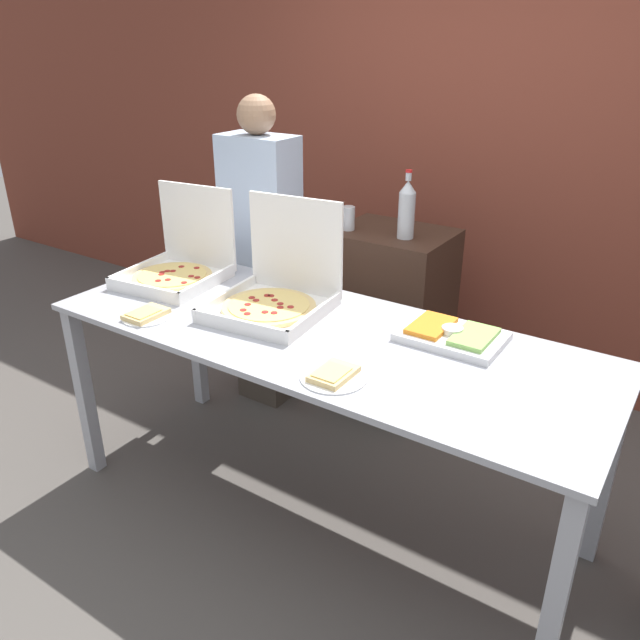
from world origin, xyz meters
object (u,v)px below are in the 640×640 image
(soda_can_silver, at_px, (348,218))
(pizza_box_far_left, at_px, (276,291))
(pizza_box_near_right, at_px, (179,264))
(soda_bottle, at_px, (407,209))
(paper_plate_front_center, at_px, (146,315))
(person_guest_plaid, at_px, (262,253))
(paper_plate_front_right, at_px, (334,375))
(veggie_tray, at_px, (452,335))

(soda_can_silver, bearing_deg, pizza_box_far_left, -81.55)
(pizza_box_near_right, distance_m, soda_bottle, 1.14)
(paper_plate_front_center, height_order, person_guest_plaid, person_guest_plaid)
(pizza_box_near_right, height_order, pizza_box_far_left, pizza_box_far_left)
(soda_bottle, relative_size, person_guest_plaid, 0.20)
(soda_bottle, height_order, person_guest_plaid, person_guest_plaid)
(pizza_box_near_right, xyz_separation_m, soda_bottle, (0.80, 0.79, 0.21))
(pizza_box_near_right, height_order, paper_plate_front_center, pizza_box_near_right)
(pizza_box_far_left, bearing_deg, pizza_box_near_right, 171.34)
(paper_plate_front_right, distance_m, person_guest_plaid, 1.39)
(paper_plate_front_right, distance_m, soda_can_silver, 1.33)
(paper_plate_front_center, bearing_deg, soda_bottle, 63.65)
(pizza_box_near_right, xyz_separation_m, person_guest_plaid, (0.08, 0.53, -0.08))
(pizza_box_far_left, relative_size, paper_plate_front_right, 2.19)
(pizza_box_near_right, relative_size, paper_plate_front_center, 2.40)
(soda_can_silver, bearing_deg, soda_bottle, 6.51)
(paper_plate_front_center, relative_size, soda_can_silver, 1.63)
(pizza_box_far_left, height_order, soda_bottle, soda_bottle)
(soda_bottle, distance_m, person_guest_plaid, 0.82)
(person_guest_plaid, bearing_deg, soda_bottle, -160.11)
(soda_can_silver, bearing_deg, person_guest_plaid, -151.08)
(soda_can_silver, bearing_deg, veggie_tray, -36.90)
(pizza_box_far_left, xyz_separation_m, veggie_tray, (0.75, 0.13, -0.06))
(veggie_tray, xyz_separation_m, person_guest_plaid, (-1.27, 0.42, -0.02))
(pizza_box_near_right, bearing_deg, person_guest_plaid, 74.76)
(pizza_box_far_left, distance_m, soda_bottle, 0.87)
(pizza_box_near_right, relative_size, soda_can_silver, 3.92)
(pizza_box_far_left, relative_size, veggie_tray, 1.32)
(pizza_box_far_left, bearing_deg, veggie_tray, 4.13)
(soda_bottle, bearing_deg, veggie_tray, -51.19)
(paper_plate_front_center, bearing_deg, soda_can_silver, 76.49)
(pizza_box_near_right, xyz_separation_m, veggie_tray, (1.35, 0.11, -0.05))
(paper_plate_front_center, relative_size, veggie_tray, 0.52)
(paper_plate_front_right, height_order, person_guest_plaid, person_guest_plaid)
(pizza_box_far_left, distance_m, paper_plate_front_center, 0.55)
(veggie_tray, bearing_deg, paper_plate_front_center, -155.94)
(paper_plate_front_right, distance_m, veggie_tray, 0.55)
(person_guest_plaid, bearing_deg, pizza_box_far_left, 133.12)
(veggie_tray, xyz_separation_m, soda_bottle, (-0.55, 0.68, 0.27))
(veggie_tray, relative_size, soda_can_silver, 3.13)
(paper_plate_front_center, xyz_separation_m, person_guest_plaid, (-0.13, 0.93, -0.02))
(pizza_box_far_left, xyz_separation_m, paper_plate_front_right, (0.52, -0.36, -0.07))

